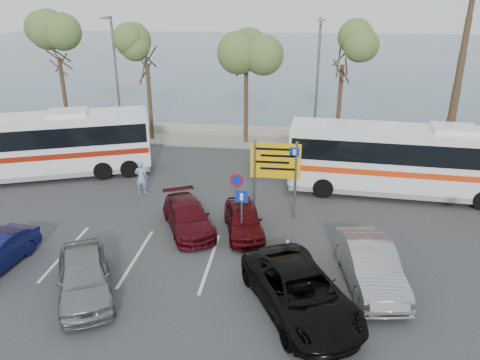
# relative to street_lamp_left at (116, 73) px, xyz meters

# --- Properties ---
(ground) EXTENTS (120.00, 120.00, 0.00)m
(ground) POSITION_rel_street_lamp_left_xyz_m (10.00, -13.52, -4.60)
(ground) COLOR #303032
(ground) RESTS_ON ground
(kerb_strip) EXTENTS (44.00, 2.40, 0.15)m
(kerb_strip) POSITION_rel_street_lamp_left_xyz_m (10.00, 0.48, -4.52)
(kerb_strip) COLOR gray
(kerb_strip) RESTS_ON ground
(seawall) EXTENTS (48.00, 0.80, 0.60)m
(seawall) POSITION_rel_street_lamp_left_xyz_m (10.00, 2.48, -4.30)
(seawall) COLOR tan
(seawall) RESTS_ON ground
(sea) EXTENTS (140.00, 140.00, 0.00)m
(sea) POSITION_rel_street_lamp_left_xyz_m (10.00, 46.48, -4.59)
(sea) COLOR #425D6A
(sea) RESTS_ON ground
(tree_far_left) EXTENTS (3.20, 3.20, 7.60)m
(tree_far_left) POSITION_rel_street_lamp_left_xyz_m (-4.00, 0.48, 1.73)
(tree_far_left) COLOR #382619
(tree_far_left) RESTS_ON kerb_strip
(tree_left) EXTENTS (3.20, 3.20, 7.20)m
(tree_left) POSITION_rel_street_lamp_left_xyz_m (2.00, 0.48, 1.41)
(tree_left) COLOR #382619
(tree_left) RESTS_ON kerb_strip
(tree_mid) EXTENTS (3.20, 3.20, 8.00)m
(tree_mid) POSITION_rel_street_lamp_left_xyz_m (8.50, 0.48, 2.06)
(tree_mid) COLOR #382619
(tree_mid) RESTS_ON kerb_strip
(tree_right) EXTENTS (3.20, 3.20, 7.40)m
(tree_right) POSITION_rel_street_lamp_left_xyz_m (14.50, 0.48, 1.57)
(tree_right) COLOR #382619
(tree_right) RESTS_ON kerb_strip
(street_lamp_left) EXTENTS (0.45, 1.15, 8.01)m
(street_lamp_left) POSITION_rel_street_lamp_left_xyz_m (0.00, 0.00, 0.00)
(street_lamp_left) COLOR slate
(street_lamp_left) RESTS_ON kerb_strip
(street_lamp_right) EXTENTS (0.45, 1.15, 8.01)m
(street_lamp_right) POSITION_rel_street_lamp_left_xyz_m (13.00, 0.00, 0.00)
(street_lamp_right) COLOR slate
(street_lamp_right) RESTS_ON kerb_strip
(direction_sign) EXTENTS (2.20, 0.12, 3.60)m
(direction_sign) POSITION_rel_street_lamp_left_xyz_m (11.00, -10.32, -2.17)
(direction_sign) COLOR slate
(direction_sign) RESTS_ON ground
(sign_no_stop) EXTENTS (0.60, 0.08, 2.35)m
(sign_no_stop) POSITION_rel_street_lamp_left_xyz_m (9.40, -11.13, -3.02)
(sign_no_stop) COLOR slate
(sign_no_stop) RESTS_ON ground
(sign_parking) EXTENTS (0.50, 0.07, 2.25)m
(sign_parking) POSITION_rel_street_lamp_left_xyz_m (9.80, -12.73, -3.13)
(sign_parking) COLOR slate
(sign_parking) RESTS_ON ground
(lane_markings) EXTENTS (12.02, 4.20, 0.01)m
(lane_markings) POSITION_rel_street_lamp_left_xyz_m (8.86, -14.52, -4.60)
(lane_markings) COLOR silver
(lane_markings) RESTS_ON ground
(coach_bus_left) EXTENTS (11.91, 6.54, 3.67)m
(coach_bus_left) POSITION_rel_street_lamp_left_xyz_m (-2.00, -7.02, -2.89)
(coach_bus_left) COLOR white
(coach_bus_left) RESTS_ON ground
(coach_bus_right) EXTENTS (11.95, 3.38, 3.68)m
(coach_bus_right) POSITION_rel_street_lamp_left_xyz_m (17.50, -7.02, -2.89)
(coach_bus_right) COLOR white
(coach_bus_right) RESTS_ON ground
(car_silver_a) EXTENTS (3.44, 4.58, 1.45)m
(car_silver_a) POSITION_rel_street_lamp_left_xyz_m (5.00, -17.02, -3.87)
(car_silver_a) COLOR gray
(car_silver_a) RESTS_ON ground
(car_maroon) EXTENTS (3.32, 4.47, 1.20)m
(car_maroon) POSITION_rel_street_lamp_left_xyz_m (7.40, -12.02, -4.00)
(car_maroon) COLOR #4D0C15
(car_maroon) RESTS_ON ground
(car_red) EXTENTS (2.30, 3.90, 1.24)m
(car_red) POSITION_rel_street_lamp_left_xyz_m (9.80, -12.02, -3.98)
(car_red) COLOR #45090D
(car_red) RESTS_ON ground
(suv_black) EXTENTS (4.49, 5.80, 1.46)m
(suv_black) POSITION_rel_street_lamp_left_xyz_m (12.20, -17.02, -3.87)
(suv_black) COLOR black
(suv_black) RESTS_ON ground
(car_silver_b) EXTENTS (2.25, 4.77, 1.51)m
(car_silver_b) POSITION_rel_street_lamp_left_xyz_m (14.60, -15.20, -3.84)
(car_silver_b) COLOR gray
(car_silver_b) RESTS_ON ground
(pedestrian_near) EXTENTS (0.66, 0.46, 1.74)m
(pedestrian_near) POSITION_rel_street_lamp_left_xyz_m (4.21, -8.52, -3.73)
(pedestrian_near) COLOR #829EBD
(pedestrian_near) RESTS_ON ground
(pedestrian_far) EXTENTS (0.84, 0.94, 1.60)m
(pedestrian_far) POSITION_rel_street_lamp_left_xyz_m (18.77, -7.11, -3.80)
(pedestrian_far) COLOR #383B54
(pedestrian_far) RESTS_ON ground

